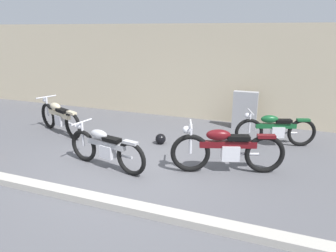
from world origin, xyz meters
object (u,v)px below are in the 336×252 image
at_px(helmet, 161,139).
at_px(motorcycle_maroon, 227,149).
at_px(motorcycle_silver, 105,148).
at_px(motorcycle_green, 275,129).
at_px(motorcycle_cream, 59,117).
at_px(stone_marker, 245,110).

xyz_separation_m(helmet, motorcycle_maroon, (1.80, -1.00, 0.35)).
bearing_deg(motorcycle_silver, motorcycle_maroon, -152.85).
bearing_deg(motorcycle_maroon, motorcycle_green, -132.76).
bearing_deg(motorcycle_cream, motorcycle_green, -146.17).
bearing_deg(helmet, motorcycle_green, 18.03).
distance_m(helmet, motorcycle_silver, 1.76).
xyz_separation_m(motorcycle_silver, motorcycle_green, (3.13, 2.51, -0.01)).
bearing_deg(motorcycle_cream, motorcycle_silver, 170.93).
height_order(helmet, motorcycle_silver, motorcycle_silver).
xyz_separation_m(helmet, motorcycle_green, (2.61, 0.85, 0.29)).
bearing_deg(motorcycle_cream, motorcycle_maroon, -166.81).
height_order(motorcycle_maroon, motorcycle_green, motorcycle_maroon).
relative_size(stone_marker, motorcycle_maroon, 0.50).
relative_size(stone_marker, motorcycle_silver, 0.55).
bearing_deg(motorcycle_maroon, stone_marker, -108.04).
relative_size(helmet, motorcycle_maroon, 0.12).
bearing_deg(stone_marker, motorcycle_silver, -121.97).
bearing_deg(motorcycle_green, motorcycle_maroon, 46.24).
distance_m(motorcycle_maroon, motorcycle_cream, 4.72).
distance_m(motorcycle_maroon, motorcycle_silver, 2.41).
distance_m(motorcycle_cream, motorcycle_green, 5.56).
xyz_separation_m(motorcycle_maroon, motorcycle_green, (0.81, 1.85, -0.06)).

